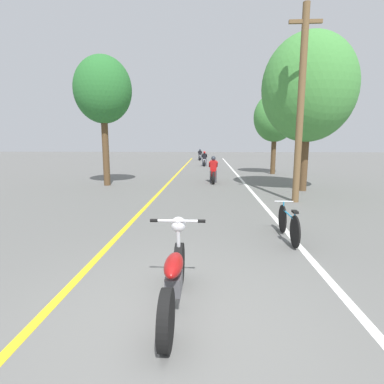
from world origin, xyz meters
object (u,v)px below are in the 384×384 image
roadside_tree_right_far (275,118)px  motorcycle_rider_far (200,156)px  roadside_tree_left (103,91)px  motorcycle_foreground (174,276)px  motorcycle_rider_mid (204,160)px  roadside_tree_right_near (309,88)px  utility_pole (301,105)px  motorcycle_rider_lead (213,173)px  bicycle_parked (288,224)px

roadside_tree_right_far → motorcycle_rider_far: (-5.37, 15.13, -3.25)m
roadside_tree_left → motorcycle_foreground: size_ratio=2.96×
roadside_tree_right_far → motorcycle_foreground: (-4.86, -16.99, -3.30)m
motorcycle_rider_mid → motorcycle_rider_far: size_ratio=0.99×
roadside_tree_right_near → motorcycle_rider_far: 23.17m
motorcycle_rider_mid → motorcycle_rider_far: motorcycle_rider_mid is taller
roadside_tree_right_near → motorcycle_rider_mid: bearing=108.5°
motorcycle_foreground → motorcycle_rider_mid: (0.12, 23.64, 0.05)m
utility_pole → motorcycle_foreground: (-3.64, -7.29, -3.01)m
roadside_tree_left → motorcycle_rider_lead: bearing=13.8°
utility_pole → roadside_tree_right_far: (1.22, 9.71, 0.29)m
roadside_tree_right_near → motorcycle_rider_lead: (-3.98, 2.51, -3.90)m
roadside_tree_left → motorcycle_rider_lead: (5.38, 1.32, -4.06)m
motorcycle_rider_far → utility_pole: bearing=-80.5°
roadside_tree_right_near → utility_pole: bearing=-112.2°
utility_pole → bicycle_parked: (-1.39, -4.34, -3.09)m
motorcycle_rider_lead → roadside_tree_right_far: bearing=47.9°
bicycle_parked → motorcycle_foreground: bearing=-127.4°
roadside_tree_left → motorcycle_rider_far: (4.15, 21.03, -4.11)m
utility_pole → motorcycle_rider_far: utility_pole is taller
utility_pole → roadside_tree_right_far: utility_pole is taller
utility_pole → motorcycle_foreground: size_ratio=3.19×
roadside_tree_right_near → motorcycle_rider_lead: 6.11m
motorcycle_rider_lead → motorcycle_foreground: bearing=-93.3°
roadside_tree_right_far → motorcycle_rider_far: 16.38m
roadside_tree_right_near → motorcycle_rider_far: size_ratio=3.36×
roadside_tree_right_far → motorcycle_rider_lead: roadside_tree_right_far is taller
roadside_tree_right_near → bicycle_parked: bearing=-109.5°
roadside_tree_left → bicycle_parked: bearing=-49.7°
roadside_tree_right_far → motorcycle_rider_far: bearing=109.5°
motorcycle_rider_lead → motorcycle_rider_mid: motorcycle_rider_lead is taller
motorcycle_foreground → motorcycle_rider_lead: bearing=86.7°
roadside_tree_right_near → bicycle_parked: roadside_tree_right_near is taller
roadside_tree_right_far → motorcycle_rider_lead: (-4.14, -4.58, -3.21)m
motorcycle_rider_lead → motorcycle_rider_far: size_ratio=1.00×
motorcycle_rider_mid → bicycle_parked: size_ratio=1.14×
utility_pole → motorcycle_rider_lead: size_ratio=3.36×
motorcycle_foreground → utility_pole: bearing=63.4°
roadside_tree_right_near → motorcycle_rider_far: (-5.21, 22.22, -3.94)m
roadside_tree_left → motorcycle_rider_far: size_ratio=3.12×
motorcycle_foreground → motorcycle_rider_far: (-0.51, 32.13, 0.05)m
utility_pole → motorcycle_rider_mid: 16.99m
roadside_tree_right_near → motorcycle_foreground: roadside_tree_right_near is taller
roadside_tree_right_near → roadside_tree_left: bearing=172.7°
motorcycle_foreground → roadside_tree_left: bearing=112.8°
roadside_tree_left → bicycle_parked: size_ratio=3.59×
motorcycle_rider_lead → bicycle_parked: (1.52, -9.47, -0.17)m
motorcycle_foreground → bicycle_parked: bearing=52.6°
roadside_tree_right_near → roadside_tree_right_far: 7.13m
motorcycle_rider_far → bicycle_parked: bearing=-84.6°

